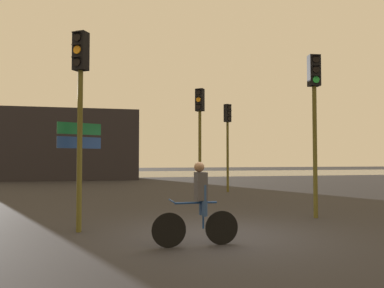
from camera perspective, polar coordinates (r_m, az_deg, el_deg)
name	(u,v)px	position (r m, az deg, el deg)	size (l,w,h in m)	color
ground_plane	(219,235)	(8.49, 4.20, -13.66)	(120.00, 120.00, 0.00)	#28282D
water_strip	(131,174)	(41.36, -9.31, -4.52)	(80.00, 16.00, 0.01)	slate
distant_building	(61,145)	(31.50, -19.39, -0.14)	(12.09, 4.00, 5.51)	black
traffic_light_far_right	(228,131)	(19.02, 5.45, 2.01)	(0.39, 0.41, 4.43)	#4C4719
traffic_light_center	(200,123)	(14.95, 1.19, 3.25)	(0.41, 0.42, 4.48)	#4C4719
traffic_light_near_right	(314,105)	(11.34, 18.16, 5.72)	(0.34, 0.36, 4.67)	#4C4719
traffic_light_near_left	(80,93)	(9.14, -16.68, 7.49)	(0.40, 0.42, 4.64)	#4C4719
direction_sign_post	(79,154)	(9.49, -16.85, -1.46)	(1.00, 0.52, 2.60)	slate
cyclist	(199,203)	(7.32, 1.06, -9.01)	(1.71, 0.46, 1.62)	black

